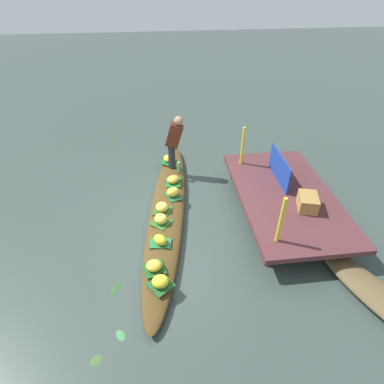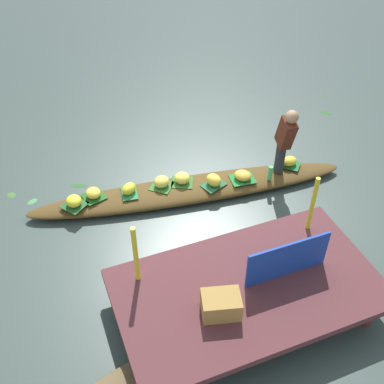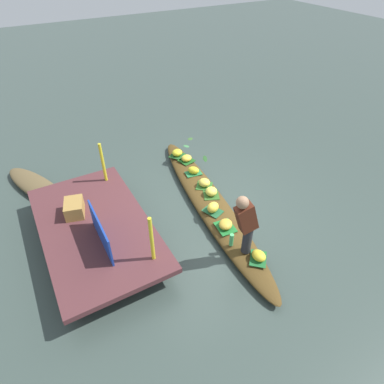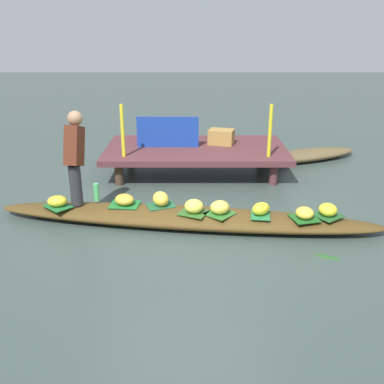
{
  "view_description": "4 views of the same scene",
  "coord_description": "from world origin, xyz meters",
  "px_view_note": "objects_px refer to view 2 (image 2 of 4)",
  "views": [
    {
      "loc": [
        4.76,
        -0.06,
        4.1
      ],
      "look_at": [
        -0.03,
        0.5,
        0.51
      ],
      "focal_mm": 29.3,
      "sensor_mm": 36.0,
      "label": 1
    },
    {
      "loc": [
        2.08,
        5.35,
        4.98
      ],
      "look_at": [
        0.17,
        0.48,
        0.49
      ],
      "focal_mm": 43.79,
      "sensor_mm": 36.0,
      "label": 2
    },
    {
      "loc": [
        -4.33,
        2.86,
        4.52
      ],
      "look_at": [
        0.32,
        0.25,
        0.28
      ],
      "focal_mm": 30.77,
      "sensor_mm": 36.0,
      "label": 3
    },
    {
      "loc": [
        0.09,
        -5.42,
        2.51
      ],
      "look_at": [
        0.1,
        0.21,
        0.39
      ],
      "focal_mm": 41.77,
      "sensor_mm": 36.0,
      "label": 4
    }
  ],
  "objects_px": {
    "vendor_boat": "(191,190)",
    "vendor_person": "(285,138)",
    "banana_bunch_5": "(129,189)",
    "produce_crate": "(221,305)",
    "banana_bunch_2": "(214,180)",
    "banana_bunch_6": "(93,193)",
    "banana_bunch_1": "(289,161)",
    "banana_bunch_7": "(162,182)",
    "banana_bunch_3": "(243,175)",
    "market_banner": "(288,259)",
    "banana_bunch_4": "(182,178)",
    "banana_bunch_0": "(74,201)",
    "water_bottle": "(270,173)"
  },
  "relations": [
    {
      "from": "vendor_boat",
      "to": "vendor_person",
      "type": "bearing_deg",
      "value": 177.27
    },
    {
      "from": "vendor_boat",
      "to": "banana_bunch_5",
      "type": "bearing_deg",
      "value": -1.55
    },
    {
      "from": "produce_crate",
      "to": "vendor_boat",
      "type": "bearing_deg",
      "value": -103.8
    },
    {
      "from": "banana_bunch_2",
      "to": "banana_bunch_6",
      "type": "relative_size",
      "value": 1.05
    },
    {
      "from": "vendor_boat",
      "to": "banana_bunch_5",
      "type": "distance_m",
      "value": 1.0
    },
    {
      "from": "banana_bunch_5",
      "to": "vendor_boat",
      "type": "bearing_deg",
      "value": 170.66
    },
    {
      "from": "banana_bunch_1",
      "to": "banana_bunch_6",
      "type": "height_order",
      "value": "banana_bunch_1"
    },
    {
      "from": "banana_bunch_7",
      "to": "produce_crate",
      "type": "xyz_separation_m",
      "value": [
        0.18,
        2.65,
        0.28
      ]
    },
    {
      "from": "banana_bunch_6",
      "to": "vendor_person",
      "type": "relative_size",
      "value": 0.2
    },
    {
      "from": "banana_bunch_7",
      "to": "banana_bunch_3",
      "type": "bearing_deg",
      "value": 166.32
    },
    {
      "from": "banana_bunch_1",
      "to": "banana_bunch_3",
      "type": "height_order",
      "value": "banana_bunch_1"
    },
    {
      "from": "vendor_person",
      "to": "market_banner",
      "type": "xyz_separation_m",
      "value": [
        1.12,
        2.04,
        -0.19
      ]
    },
    {
      "from": "banana_bunch_4",
      "to": "produce_crate",
      "type": "relative_size",
      "value": 0.55
    },
    {
      "from": "banana_bunch_5",
      "to": "market_banner",
      "type": "distance_m",
      "value": 2.83
    },
    {
      "from": "banana_bunch_6",
      "to": "banana_bunch_7",
      "type": "bearing_deg",
      "value": 172.22
    },
    {
      "from": "banana_bunch_4",
      "to": "banana_bunch_7",
      "type": "relative_size",
      "value": 0.97
    },
    {
      "from": "banana_bunch_4",
      "to": "banana_bunch_7",
      "type": "height_order",
      "value": "banana_bunch_4"
    },
    {
      "from": "vendor_boat",
      "to": "banana_bunch_5",
      "type": "height_order",
      "value": "banana_bunch_5"
    },
    {
      "from": "banana_bunch_4",
      "to": "market_banner",
      "type": "relative_size",
      "value": 0.22
    },
    {
      "from": "vendor_boat",
      "to": "banana_bunch_1",
      "type": "distance_m",
      "value": 1.73
    },
    {
      "from": "banana_bunch_4",
      "to": "produce_crate",
      "type": "distance_m",
      "value": 2.68
    },
    {
      "from": "banana_bunch_3",
      "to": "vendor_person",
      "type": "relative_size",
      "value": 0.22
    },
    {
      "from": "banana_bunch_3",
      "to": "banana_bunch_2",
      "type": "bearing_deg",
      "value": -4.04
    },
    {
      "from": "banana_bunch_3",
      "to": "banana_bunch_5",
      "type": "xyz_separation_m",
      "value": [
        1.8,
        -0.34,
        0.01
      ]
    },
    {
      "from": "banana_bunch_0",
      "to": "banana_bunch_6",
      "type": "xyz_separation_m",
      "value": [
        -0.32,
        -0.09,
        -0.01
      ]
    },
    {
      "from": "banana_bunch_1",
      "to": "water_bottle",
      "type": "relative_size",
      "value": 1.05
    },
    {
      "from": "water_bottle",
      "to": "produce_crate",
      "type": "relative_size",
      "value": 0.57
    },
    {
      "from": "vendor_boat",
      "to": "banana_bunch_2",
      "type": "xyz_separation_m",
      "value": [
        -0.33,
        0.15,
        0.21
      ]
    },
    {
      "from": "vendor_boat",
      "to": "produce_crate",
      "type": "bearing_deg",
      "value": 83.98
    },
    {
      "from": "banana_bunch_0",
      "to": "market_banner",
      "type": "distance_m",
      "value": 3.33
    },
    {
      "from": "banana_bunch_4",
      "to": "banana_bunch_5",
      "type": "distance_m",
      "value": 0.86
    },
    {
      "from": "banana_bunch_0",
      "to": "produce_crate",
      "type": "bearing_deg",
      "value": 113.88
    },
    {
      "from": "water_bottle",
      "to": "market_banner",
      "type": "xyz_separation_m",
      "value": [
        0.89,
        1.97,
        0.39
      ]
    },
    {
      "from": "vendor_boat",
      "to": "banana_bunch_0",
      "type": "bearing_deg",
      "value": 1.96
    },
    {
      "from": "banana_bunch_0",
      "to": "banana_bunch_2",
      "type": "bearing_deg",
      "value": 171.24
    },
    {
      "from": "vendor_person",
      "to": "banana_bunch_2",
      "type": "bearing_deg",
      "value": -6.34
    },
    {
      "from": "vendor_person",
      "to": "produce_crate",
      "type": "bearing_deg",
      "value": 47.22
    },
    {
      "from": "banana_bunch_0",
      "to": "produce_crate",
      "type": "height_order",
      "value": "produce_crate"
    },
    {
      "from": "banana_bunch_1",
      "to": "banana_bunch_3",
      "type": "relative_size",
      "value": 0.94
    },
    {
      "from": "water_bottle",
      "to": "vendor_person",
      "type": "bearing_deg",
      "value": -163.67
    },
    {
      "from": "banana_bunch_2",
      "to": "banana_bunch_5",
      "type": "bearing_deg",
      "value": -13.19
    },
    {
      "from": "banana_bunch_3",
      "to": "market_banner",
      "type": "xyz_separation_m",
      "value": [
        0.48,
        2.13,
        0.44
      ]
    },
    {
      "from": "vendor_boat",
      "to": "banana_bunch_2",
      "type": "distance_m",
      "value": 0.42
    },
    {
      "from": "banana_bunch_0",
      "to": "water_bottle",
      "type": "relative_size",
      "value": 1.01
    },
    {
      "from": "banana_bunch_6",
      "to": "banana_bunch_2",
      "type": "bearing_deg",
      "value": 167.15
    },
    {
      "from": "banana_bunch_3",
      "to": "banana_bunch_5",
      "type": "bearing_deg",
      "value": -10.73
    },
    {
      "from": "banana_bunch_0",
      "to": "banana_bunch_1",
      "type": "xyz_separation_m",
      "value": [
        -3.54,
        0.31,
        -0.01
      ]
    },
    {
      "from": "banana_bunch_0",
      "to": "market_banner",
      "type": "relative_size",
      "value": 0.23
    },
    {
      "from": "banana_bunch_4",
      "to": "banana_bunch_0",
      "type": "bearing_deg",
      "value": -3.05
    },
    {
      "from": "vendor_boat",
      "to": "banana_bunch_7",
      "type": "bearing_deg",
      "value": -8.35
    }
  ]
}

